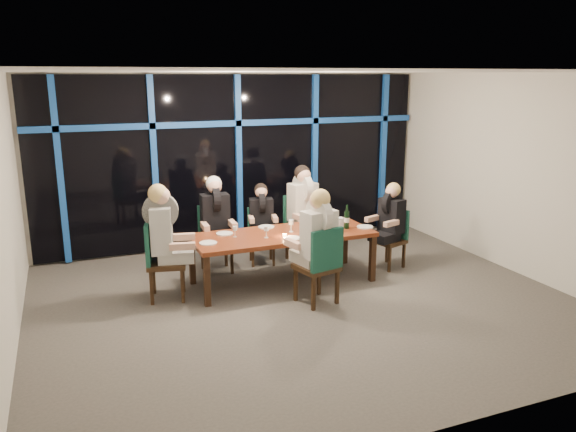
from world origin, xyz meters
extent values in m
plane|color=#59544E|center=(0.00, 0.00, 0.00)|extent=(7.00, 7.00, 0.00)
cube|color=silver|center=(0.00, 3.00, 1.50)|extent=(7.00, 0.04, 3.00)
cube|color=silver|center=(0.00, -3.00, 1.50)|extent=(7.00, 0.04, 3.00)
cube|color=silver|center=(-3.50, 0.00, 1.50)|extent=(0.04, 6.00, 3.00)
cube|color=silver|center=(3.50, 0.00, 1.50)|extent=(0.04, 6.00, 3.00)
cube|color=white|center=(0.00, 0.00, 3.00)|extent=(7.00, 6.00, 0.04)
cube|color=black|center=(0.00, 2.94, 1.50)|extent=(6.86, 0.04, 2.94)
cube|color=#1447A0|center=(-2.90, 2.89, 1.50)|extent=(0.10, 0.10, 2.94)
cube|color=#1447A0|center=(-1.45, 2.89, 1.50)|extent=(0.10, 0.10, 2.94)
cube|color=#1447A0|center=(0.00, 2.89, 1.50)|extent=(0.10, 0.10, 2.94)
cube|color=#1447A0|center=(1.45, 2.89, 1.50)|extent=(0.10, 0.10, 2.94)
cube|color=#1447A0|center=(2.90, 2.89, 1.50)|extent=(0.10, 0.10, 2.94)
cube|color=#1447A0|center=(0.00, 2.89, 2.16)|extent=(6.86, 0.10, 0.10)
cube|color=#FF2D14|center=(1.10, 3.25, 2.15)|extent=(0.60, 0.05, 0.35)
cube|color=maroon|center=(0.00, 0.80, 0.72)|extent=(2.60, 1.00, 0.06)
cube|color=#311C10|center=(-1.24, 0.36, 0.34)|extent=(0.08, 0.08, 0.69)
cube|color=#311C10|center=(1.24, 0.36, 0.34)|extent=(0.08, 0.08, 0.69)
cube|color=#311C10|center=(-1.24, 1.24, 0.34)|extent=(0.08, 0.08, 0.69)
cube|color=#311C10|center=(1.24, 1.24, 0.34)|extent=(0.08, 0.08, 0.69)
cube|color=#311E10|center=(-0.77, 1.63, 0.47)|extent=(0.49, 0.49, 0.06)
cube|color=#1A5542|center=(-0.76, 1.84, 0.75)|extent=(0.47, 0.07, 0.52)
cube|color=#311E10|center=(-0.96, 1.45, 0.22)|extent=(0.04, 0.04, 0.44)
cube|color=#311E10|center=(-0.59, 1.43, 0.22)|extent=(0.04, 0.04, 0.44)
cube|color=#311E10|center=(-0.95, 1.82, 0.22)|extent=(0.04, 0.04, 0.44)
cube|color=#311E10|center=(-0.57, 1.81, 0.22)|extent=(0.04, 0.04, 0.44)
cube|color=#311E10|center=(0.00, 1.73, 0.41)|extent=(0.49, 0.49, 0.05)
cube|color=#1A5542|center=(0.04, 1.91, 0.66)|extent=(0.41, 0.13, 0.46)
cube|color=#311E10|center=(-0.19, 1.60, 0.19)|extent=(0.04, 0.04, 0.38)
cube|color=#311E10|center=(0.13, 1.53, 0.19)|extent=(0.04, 0.04, 0.38)
cube|color=#311E10|center=(-0.12, 1.93, 0.19)|extent=(0.04, 0.04, 0.38)
cube|color=#311E10|center=(0.20, 1.86, 0.19)|extent=(0.04, 0.04, 0.38)
cube|color=#311E10|center=(0.69, 1.62, 0.50)|extent=(0.57, 0.57, 0.07)
cube|color=#1A5542|center=(0.66, 1.84, 0.79)|extent=(0.50, 0.14, 0.55)
cube|color=#311E10|center=(0.53, 1.39, 0.23)|extent=(0.05, 0.05, 0.46)
cube|color=#311E10|center=(0.92, 1.46, 0.23)|extent=(0.05, 0.05, 0.46)
cube|color=#311E10|center=(0.46, 1.78, 0.23)|extent=(0.05, 0.05, 0.46)
cube|color=#311E10|center=(0.85, 1.85, 0.23)|extent=(0.05, 0.05, 0.46)
cube|color=#311E10|center=(-1.67, 0.83, 0.50)|extent=(0.60, 0.60, 0.07)
cube|color=#1A5542|center=(-1.89, 0.87, 0.80)|extent=(0.16, 0.50, 0.56)
cube|color=#311E10|center=(-1.52, 0.59, 0.23)|extent=(0.05, 0.05, 0.47)
cube|color=#311E10|center=(-1.43, 0.98, 0.23)|extent=(0.05, 0.05, 0.47)
cube|color=#311E10|center=(-1.91, 0.67, 0.23)|extent=(0.05, 0.05, 0.47)
cube|color=#311E10|center=(-1.82, 1.06, 0.23)|extent=(0.05, 0.05, 0.47)
cube|color=#311E10|center=(1.79, 0.80, 0.43)|extent=(0.54, 0.54, 0.06)
cube|color=#1A5542|center=(1.97, 0.86, 0.68)|extent=(0.18, 0.42, 0.48)
cube|color=#311E10|center=(1.57, 0.91, 0.20)|extent=(0.05, 0.05, 0.40)
cube|color=#311E10|center=(1.68, 0.59, 0.20)|extent=(0.05, 0.05, 0.40)
cube|color=#311E10|center=(1.90, 1.02, 0.20)|extent=(0.05, 0.05, 0.40)
cube|color=#311E10|center=(2.00, 0.69, 0.20)|extent=(0.05, 0.05, 0.40)
cube|color=#311E10|center=(0.14, -0.06, 0.49)|extent=(0.59, 0.59, 0.07)
cube|color=#1A5542|center=(0.19, -0.27, 0.79)|extent=(0.49, 0.16, 0.55)
cube|color=#311E10|center=(0.29, 0.18, 0.23)|extent=(0.05, 0.05, 0.46)
cube|color=#311E10|center=(-0.10, 0.09, 0.23)|extent=(0.05, 0.05, 0.46)
cube|color=#311E10|center=(0.37, -0.21, 0.23)|extent=(0.05, 0.05, 0.46)
cube|color=#311E10|center=(-0.01, -0.29, 0.23)|extent=(0.05, 0.05, 0.46)
cube|color=black|center=(-0.77, 1.50, 0.58)|extent=(0.39, 0.45, 0.15)
cube|color=black|center=(-0.77, 1.67, 0.92)|extent=(0.43, 0.27, 0.59)
cylinder|color=black|center=(-0.77, 1.67, 1.15)|extent=(0.12, 0.44, 0.44)
sphere|color=tan|center=(-0.77, 1.65, 1.34)|extent=(0.22, 0.22, 0.22)
sphere|color=silver|center=(-0.77, 1.69, 1.37)|extent=(0.24, 0.24, 0.24)
cube|color=tan|center=(-0.99, 1.43, 0.79)|extent=(0.10, 0.32, 0.08)
cube|color=tan|center=(-0.57, 1.41, 0.79)|extent=(0.10, 0.32, 0.08)
cube|color=black|center=(-0.02, 1.62, 0.50)|extent=(0.40, 0.45, 0.13)
cube|color=black|center=(0.01, 1.77, 0.81)|extent=(0.40, 0.29, 0.51)
cylinder|color=black|center=(0.01, 1.77, 1.01)|extent=(0.17, 0.40, 0.38)
sphere|color=tan|center=(0.01, 1.75, 1.17)|extent=(0.19, 0.19, 0.19)
sphere|color=black|center=(0.02, 1.78, 1.20)|extent=(0.21, 0.21, 0.21)
cube|color=tan|center=(-0.21, 1.59, 0.79)|extent=(0.13, 0.28, 0.07)
cube|color=tan|center=(0.14, 1.51, 0.79)|extent=(0.13, 0.28, 0.07)
cube|color=silver|center=(0.72, 1.49, 0.61)|extent=(0.47, 0.52, 0.15)
cube|color=silver|center=(0.69, 1.67, 0.97)|extent=(0.48, 0.34, 0.62)
cylinder|color=silver|center=(0.69, 1.67, 1.21)|extent=(0.19, 0.47, 0.46)
sphere|color=tan|center=(0.69, 1.64, 1.41)|extent=(0.23, 0.23, 0.23)
sphere|color=black|center=(0.68, 1.69, 1.44)|extent=(0.25, 0.25, 0.25)
cube|color=tan|center=(0.52, 1.37, 0.79)|extent=(0.14, 0.34, 0.09)
cube|color=tan|center=(0.95, 1.44, 0.79)|extent=(0.14, 0.34, 0.09)
cube|color=black|center=(-1.54, 0.80, 0.61)|extent=(0.54, 0.49, 0.16)
cube|color=black|center=(-1.71, 0.83, 0.98)|extent=(0.36, 0.49, 0.62)
cylinder|color=black|center=(-1.71, 0.83, 1.23)|extent=(0.48, 0.21, 0.47)
sphere|color=tan|center=(-1.69, 0.83, 1.43)|extent=(0.23, 0.23, 0.23)
sphere|color=tan|center=(-1.73, 0.84, 1.46)|extent=(0.26, 0.26, 0.26)
cube|color=tan|center=(-1.50, 0.56, 0.79)|extent=(0.35, 0.16, 0.09)
cube|color=tan|center=(-1.40, 0.99, 0.79)|extent=(0.35, 0.16, 0.09)
cube|color=black|center=(1.68, 0.77, 0.52)|extent=(0.48, 0.45, 0.13)
cube|color=black|center=(1.83, 0.81, 0.84)|extent=(0.33, 0.43, 0.53)
cylinder|color=black|center=(1.83, 0.81, 1.05)|extent=(0.41, 0.21, 0.40)
sphere|color=tan|center=(1.81, 0.81, 1.22)|extent=(0.20, 0.20, 0.20)
sphere|color=tan|center=(1.84, 0.82, 1.25)|extent=(0.22, 0.22, 0.22)
cube|color=tan|center=(1.55, 0.93, 0.79)|extent=(0.29, 0.16, 0.08)
cube|color=tan|center=(1.67, 0.56, 0.79)|extent=(0.29, 0.16, 0.08)
cube|color=silver|center=(0.11, 0.07, 0.60)|extent=(0.48, 0.53, 0.15)
cube|color=silver|center=(0.15, -0.10, 0.96)|extent=(0.48, 0.35, 0.61)
cylinder|color=silver|center=(0.15, -0.10, 1.20)|extent=(0.21, 0.47, 0.46)
sphere|color=tan|center=(0.14, -0.08, 1.40)|extent=(0.23, 0.23, 0.23)
sphere|color=tan|center=(0.15, -0.12, 1.43)|extent=(0.25, 0.25, 0.25)
cube|color=tan|center=(0.30, 0.20, 0.79)|extent=(0.16, 0.34, 0.09)
cube|color=tan|center=(-0.12, 0.11, 0.79)|extent=(0.16, 0.34, 0.09)
cylinder|color=white|center=(-0.79, 1.07, 0.76)|extent=(0.24, 0.24, 0.01)
cylinder|color=white|center=(-0.11, 1.18, 0.76)|extent=(0.24, 0.24, 0.01)
cylinder|color=white|center=(0.79, 1.07, 0.76)|extent=(0.24, 0.24, 0.01)
cylinder|color=white|center=(-1.12, 0.70, 0.76)|extent=(0.24, 0.24, 0.01)
cylinder|color=white|center=(1.26, 0.63, 0.76)|extent=(0.24, 0.24, 0.01)
cylinder|color=white|center=(0.02, 0.49, 0.76)|extent=(0.24, 0.24, 0.01)
cylinder|color=black|center=(0.97, 0.69, 0.88)|extent=(0.08, 0.08, 0.26)
cylinder|color=black|center=(0.97, 0.69, 1.06)|extent=(0.03, 0.03, 0.10)
cylinder|color=silver|center=(0.97, 0.69, 0.88)|extent=(0.08, 0.08, 0.07)
cylinder|color=silver|center=(0.80, 0.58, 0.85)|extent=(0.11, 0.11, 0.20)
cylinder|color=silver|center=(0.86, 0.58, 0.87)|extent=(0.02, 0.02, 0.14)
cylinder|color=#FFA64C|center=(-0.04, 0.64, 0.77)|extent=(0.05, 0.05, 0.03)
cylinder|color=silver|center=(-0.30, 0.67, 0.75)|extent=(0.06, 0.06, 0.01)
cylinder|color=silver|center=(-0.30, 0.67, 0.80)|extent=(0.01, 0.01, 0.09)
cylinder|color=silver|center=(-0.30, 0.67, 0.88)|extent=(0.06, 0.06, 0.07)
cylinder|color=silver|center=(0.14, 0.82, 0.75)|extent=(0.06, 0.06, 0.01)
cylinder|color=silver|center=(0.14, 0.82, 0.81)|extent=(0.01, 0.01, 0.10)
cylinder|color=silver|center=(0.14, 0.82, 0.89)|extent=(0.07, 0.07, 0.07)
cylinder|color=silver|center=(0.40, 0.80, 0.75)|extent=(0.07, 0.07, 0.01)
cylinder|color=silver|center=(0.40, 0.80, 0.81)|extent=(0.01, 0.01, 0.11)
cylinder|color=silver|center=(0.40, 0.80, 0.90)|extent=(0.07, 0.07, 0.08)
cylinder|color=white|center=(-0.70, 0.87, 0.75)|extent=(0.06, 0.06, 0.01)
cylinder|color=white|center=(-0.70, 0.87, 0.80)|extent=(0.01, 0.01, 0.09)
cylinder|color=white|center=(-0.70, 0.87, 0.87)|extent=(0.06, 0.06, 0.06)
cylinder|color=white|center=(0.90, 0.98, 0.75)|extent=(0.06, 0.06, 0.01)
cylinder|color=white|center=(0.90, 0.98, 0.80)|extent=(0.01, 0.01, 0.09)
cylinder|color=white|center=(0.90, 0.98, 0.88)|extent=(0.06, 0.06, 0.06)
camera|label=1|loc=(-2.84, -6.42, 2.95)|focal=35.00mm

